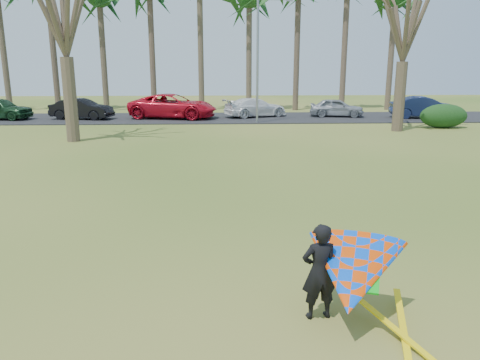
{
  "coord_description": "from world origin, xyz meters",
  "views": [
    {
      "loc": [
        -0.48,
        -9.14,
        3.89
      ],
      "look_at": [
        0.0,
        2.0,
        1.1
      ],
      "focal_mm": 35.0,
      "sensor_mm": 36.0,
      "label": 1
    }
  ],
  "objects_px": {
    "car_3": "(255,107)",
    "car_4": "(337,108)",
    "car_5": "(424,107)",
    "car_1": "(82,109)",
    "bare_tree_right": "(406,14)",
    "kite_flyer": "(350,274)",
    "streetlight": "(260,54)",
    "car_2": "(173,106)"
  },
  "relations": [
    {
      "from": "car_3",
      "to": "car_4",
      "type": "bearing_deg",
      "value": -114.24
    },
    {
      "from": "car_5",
      "to": "car_1",
      "type": "bearing_deg",
      "value": 97.77
    },
    {
      "from": "bare_tree_right",
      "to": "car_1",
      "type": "distance_m",
      "value": 21.99
    },
    {
      "from": "kite_flyer",
      "to": "car_5",
      "type": "bearing_deg",
      "value": 64.58
    },
    {
      "from": "car_3",
      "to": "kite_flyer",
      "type": "distance_m",
      "value": 28.2
    },
    {
      "from": "car_5",
      "to": "kite_flyer",
      "type": "bearing_deg",
      "value": 163.39
    },
    {
      "from": "car_3",
      "to": "streetlight",
      "type": "bearing_deg",
      "value": 157.18
    },
    {
      "from": "car_4",
      "to": "kite_flyer",
      "type": "distance_m",
      "value": 28.85
    },
    {
      "from": "car_3",
      "to": "bare_tree_right",
      "type": "bearing_deg",
      "value": -156.29
    },
    {
      "from": "car_2",
      "to": "car_3",
      "type": "bearing_deg",
      "value": -70.83
    },
    {
      "from": "car_4",
      "to": "kite_flyer",
      "type": "relative_size",
      "value": 1.63
    },
    {
      "from": "kite_flyer",
      "to": "car_3",
      "type": "bearing_deg",
      "value": 88.56
    },
    {
      "from": "car_3",
      "to": "car_5",
      "type": "distance_m",
      "value": 12.11
    },
    {
      "from": "bare_tree_right",
      "to": "car_4",
      "type": "relative_size",
      "value": 2.37
    },
    {
      "from": "car_4",
      "to": "bare_tree_right",
      "type": "bearing_deg",
      "value": -153.42
    },
    {
      "from": "car_1",
      "to": "car_4",
      "type": "xyz_separation_m",
      "value": [
        18.36,
        0.82,
        -0.05
      ]
    },
    {
      "from": "car_1",
      "to": "kite_flyer",
      "type": "xyz_separation_m",
      "value": [
        11.65,
        -27.24,
        0.07
      ]
    },
    {
      "from": "kite_flyer",
      "to": "bare_tree_right",
      "type": "bearing_deg",
      "value": 67.62
    },
    {
      "from": "streetlight",
      "to": "car_2",
      "type": "xyz_separation_m",
      "value": [
        -5.98,
        2.73,
        -3.54
      ]
    },
    {
      "from": "car_3",
      "to": "car_5",
      "type": "xyz_separation_m",
      "value": [
        12.03,
        -1.39,
        0.09
      ]
    },
    {
      "from": "bare_tree_right",
      "to": "car_1",
      "type": "relative_size",
      "value": 2.13
    },
    {
      "from": "streetlight",
      "to": "car_5",
      "type": "xyz_separation_m",
      "value": [
        12.02,
        2.0,
        -3.64
      ]
    },
    {
      "from": "bare_tree_right",
      "to": "car_3",
      "type": "height_order",
      "value": "bare_tree_right"
    },
    {
      "from": "car_1",
      "to": "car_2",
      "type": "relative_size",
      "value": 0.7
    },
    {
      "from": "streetlight",
      "to": "car_4",
      "type": "bearing_deg",
      "value": 28.61
    },
    {
      "from": "bare_tree_right",
      "to": "streetlight",
      "type": "distance_m",
      "value": 9.05
    },
    {
      "from": "bare_tree_right",
      "to": "car_2",
      "type": "xyz_separation_m",
      "value": [
        -13.82,
        6.73,
        -5.65
      ]
    },
    {
      "from": "car_1",
      "to": "car_5",
      "type": "height_order",
      "value": "car_5"
    },
    {
      "from": "bare_tree_right",
      "to": "car_5",
      "type": "bearing_deg",
      "value": 55.17
    },
    {
      "from": "bare_tree_right",
      "to": "car_4",
      "type": "distance_m",
      "value": 9.51
    },
    {
      "from": "streetlight",
      "to": "kite_flyer",
      "type": "height_order",
      "value": "streetlight"
    },
    {
      "from": "bare_tree_right",
      "to": "car_3",
      "type": "bearing_deg",
      "value": 136.71
    },
    {
      "from": "streetlight",
      "to": "car_4",
      "type": "distance_m",
      "value": 7.78
    },
    {
      "from": "car_1",
      "to": "kite_flyer",
      "type": "bearing_deg",
      "value": -145.07
    },
    {
      "from": "streetlight",
      "to": "car_1",
      "type": "height_order",
      "value": "streetlight"
    },
    {
      "from": "car_3",
      "to": "car_4",
      "type": "xyz_separation_m",
      "value": [
        6.0,
        -0.13,
        -0.02
      ]
    },
    {
      "from": "streetlight",
      "to": "car_3",
      "type": "distance_m",
      "value": 5.04
    },
    {
      "from": "car_4",
      "to": "car_5",
      "type": "distance_m",
      "value": 6.16
    },
    {
      "from": "car_1",
      "to": "car_4",
      "type": "relative_size",
      "value": 1.11
    },
    {
      "from": "bare_tree_right",
      "to": "car_1",
      "type": "height_order",
      "value": "bare_tree_right"
    },
    {
      "from": "kite_flyer",
      "to": "car_2",
      "type": "bearing_deg",
      "value": 100.81
    },
    {
      "from": "streetlight",
      "to": "car_2",
      "type": "relative_size",
      "value": 1.29
    }
  ]
}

